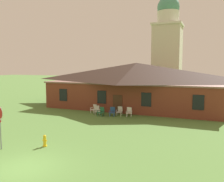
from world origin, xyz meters
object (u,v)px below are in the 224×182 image
(lawn_chair_middle, at_px, (112,111))
(lawn_chair_far_side, at_px, (129,112))
(stop_sign, at_px, (0,119))
(lawn_chair_right_end, at_px, (120,111))
(lawn_chair_by_porch, at_px, (94,108))
(fire_hydrant, at_px, (45,141))
(lawn_chair_near_door, at_px, (97,110))
(lawn_chair_left_end, at_px, (101,111))

(lawn_chair_middle, distance_m, lawn_chair_far_side, 1.81)
(stop_sign, height_order, lawn_chair_right_end, stop_sign)
(stop_sign, distance_m, lawn_chair_by_porch, 13.12)
(stop_sign, distance_m, lawn_chair_far_side, 13.59)
(fire_hydrant, bearing_deg, lawn_chair_far_side, 78.93)
(lawn_chair_near_door, distance_m, lawn_chair_left_end, 0.99)
(lawn_chair_by_porch, xyz_separation_m, lawn_chair_right_end, (3.20, -0.20, 0.00))
(lawn_chair_right_end, bearing_deg, stop_sign, -104.56)
(lawn_chair_near_door, bearing_deg, lawn_chair_far_side, 6.78)
(lawn_chair_near_door, height_order, lawn_chair_left_end, same)
(lawn_chair_left_end, distance_m, lawn_chair_far_side, 2.98)
(lawn_chair_left_end, height_order, lawn_chair_far_side, same)
(lawn_chair_by_porch, xyz_separation_m, lawn_chair_middle, (2.58, -0.81, 0.00))
(lawn_chair_by_porch, relative_size, lawn_chair_left_end, 1.00)
(lawn_chair_left_end, distance_m, lawn_chair_middle, 1.18)
(stop_sign, relative_size, lawn_chair_far_side, 2.93)
(stop_sign, xyz_separation_m, lawn_chair_near_door, (0.84, 12.33, -1.49))
(lawn_chair_by_porch, bearing_deg, lawn_chair_right_end, -3.66)
(lawn_chair_left_end, bearing_deg, fire_hydrant, -86.60)
(lawn_chair_near_door, bearing_deg, fire_hydrant, -82.60)
(lawn_chair_left_end, height_order, lawn_chair_middle, same)
(lawn_chair_by_porch, bearing_deg, lawn_chair_far_side, -3.71)
(lawn_chair_near_door, xyz_separation_m, fire_hydrant, (1.40, -10.81, -0.12))
(fire_hydrant, bearing_deg, lawn_chair_left_end, 93.40)
(lawn_chair_near_door, height_order, lawn_chair_far_side, same)
(lawn_chair_left_end, height_order, lawn_chair_right_end, same)
(lawn_chair_near_door, relative_size, fire_hydrant, 1.21)
(lawn_chair_right_end, distance_m, lawn_chair_far_side, 1.12)
(lawn_chair_middle, height_order, fire_hydrant, lawn_chair_middle)
(lawn_chair_right_end, height_order, lawn_chair_far_side, same)
(stop_sign, bearing_deg, lawn_chair_left_end, 82.06)
(lawn_chair_far_side, xyz_separation_m, fire_hydrant, (-2.20, -11.24, -0.12))
(stop_sign, xyz_separation_m, lawn_chair_right_end, (3.33, 12.83, -1.49))
(lawn_chair_middle, bearing_deg, lawn_chair_right_end, 44.66)
(lawn_chair_right_end, bearing_deg, lawn_chair_near_door, -168.58)
(lawn_chair_right_end, xyz_separation_m, lawn_chair_far_side, (1.11, -0.07, 0.00))
(fire_hydrant, bearing_deg, lawn_chair_middle, 87.48)
(lawn_chair_by_porch, xyz_separation_m, fire_hydrant, (2.11, -11.51, -0.12))
(lawn_chair_by_porch, xyz_separation_m, lawn_chair_near_door, (0.71, -0.71, 0.00))
(lawn_chair_near_door, relative_size, lawn_chair_far_side, 1.00)
(lawn_chair_far_side, height_order, fire_hydrant, lawn_chair_far_side)
(lawn_chair_by_porch, height_order, lawn_chair_far_side, same)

